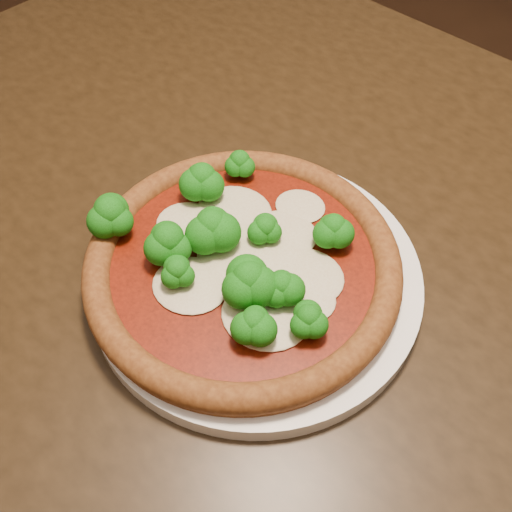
% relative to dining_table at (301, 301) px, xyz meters
% --- Properties ---
extents(floor, '(4.00, 4.00, 0.00)m').
position_rel_dining_table_xyz_m(floor, '(0.15, 0.22, -0.66)').
color(floor, black).
rests_on(floor, ground).
extents(dining_table, '(1.46, 1.23, 0.75)m').
position_rel_dining_table_xyz_m(dining_table, '(0.00, 0.00, 0.00)').
color(dining_table, black).
rests_on(dining_table, floor).
extents(plate, '(0.31, 0.31, 0.02)m').
position_rel_dining_table_xyz_m(plate, '(-0.03, -0.06, 0.10)').
color(plate, white).
rests_on(plate, dining_table).
extents(pizza, '(0.29, 0.29, 0.06)m').
position_rel_dining_table_xyz_m(pizza, '(-0.04, -0.06, 0.13)').
color(pizza, brown).
rests_on(pizza, plate).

